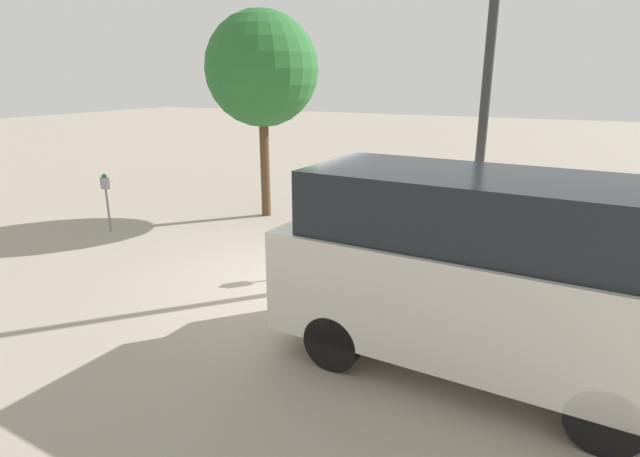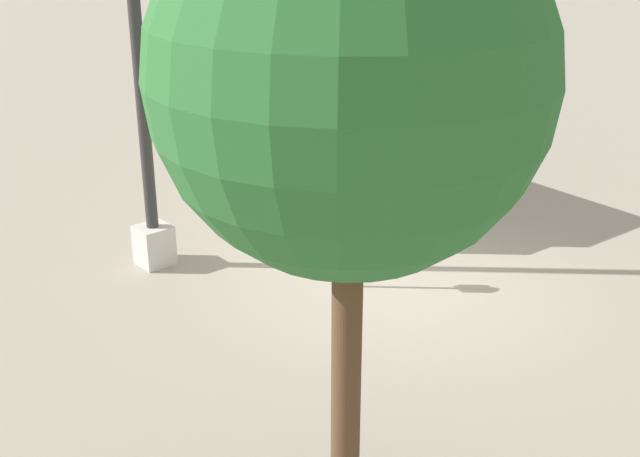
% 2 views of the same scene
% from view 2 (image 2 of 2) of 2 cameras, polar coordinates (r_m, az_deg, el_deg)
% --- Properties ---
extents(ground_plane, '(80.00, 80.00, 0.00)m').
position_cam_2_polar(ground_plane, '(10.36, 5.94, -4.33)').
color(ground_plane, gray).
extents(parking_meter_near, '(0.22, 0.14, 1.31)m').
position_cam_2_polar(parking_meter_near, '(10.00, 2.51, 0.84)').
color(parking_meter_near, gray).
rests_on(parking_meter_near, ground).
extents(lamp_post, '(0.44, 0.44, 6.10)m').
position_cam_2_polar(lamp_post, '(10.59, -12.44, 7.66)').
color(lamp_post, beige).
rests_on(lamp_post, ground).
extents(parked_van, '(4.67, 2.10, 2.36)m').
position_cam_2_polar(parked_van, '(13.20, 0.25, 7.46)').
color(parked_van, beige).
rests_on(parked_van, ground).
extents(street_tree, '(2.67, 2.67, 4.89)m').
position_cam_2_polar(street_tree, '(5.25, 2.18, 10.62)').
color(street_tree, '#513823').
rests_on(street_tree, ground).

